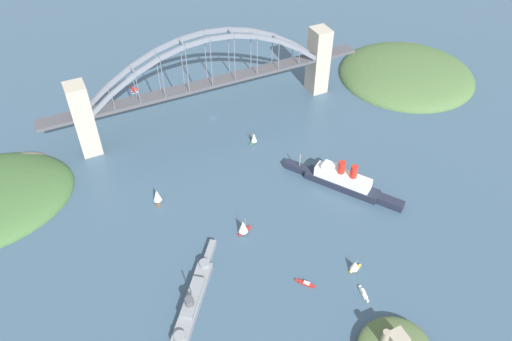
{
  "coord_description": "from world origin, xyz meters",
  "views": [
    {
      "loc": [
        105.56,
        299.75,
        227.23
      ],
      "look_at": [
        0.0,
        79.09,
        8.0
      ],
      "focal_mm": 34.65,
      "sensor_mm": 36.0,
      "label": 1
    }
  ],
  "objects_px": {
    "small_boat_1": "(254,138)",
    "small_boat_3": "(243,227)",
    "small_boat_2": "(363,293)",
    "ocean_liner": "(343,181)",
    "small_boat_4": "(157,195)",
    "harbor_arch_bridge": "(210,84)",
    "seaplane_taxiing_near_bridge": "(134,90)",
    "small_boat_0": "(306,283)",
    "small_boat_5": "(355,266)",
    "naval_cruiser": "(193,301)"
  },
  "relations": [
    {
      "from": "small_boat_1",
      "to": "small_boat_3",
      "type": "relative_size",
      "value": 0.83
    },
    {
      "from": "small_boat_2",
      "to": "small_boat_3",
      "type": "relative_size",
      "value": 0.94
    },
    {
      "from": "ocean_liner",
      "to": "small_boat_4",
      "type": "xyz_separation_m",
      "value": [
        114.22,
        -40.01,
        -0.6
      ]
    },
    {
      "from": "small_boat_3",
      "to": "small_boat_4",
      "type": "bearing_deg",
      "value": -51.05
    },
    {
      "from": "ocean_liner",
      "to": "small_boat_2",
      "type": "height_order",
      "value": "ocean_liner"
    },
    {
      "from": "harbor_arch_bridge",
      "to": "seaplane_taxiing_near_bridge",
      "type": "bearing_deg",
      "value": -53.58
    },
    {
      "from": "ocean_liner",
      "to": "small_boat_3",
      "type": "distance_m",
      "value": 75.96
    },
    {
      "from": "harbor_arch_bridge",
      "to": "small_boat_0",
      "type": "height_order",
      "value": "harbor_arch_bridge"
    },
    {
      "from": "harbor_arch_bridge",
      "to": "small_boat_1",
      "type": "xyz_separation_m",
      "value": [
        -15.77,
        42.54,
        -25.9
      ]
    },
    {
      "from": "small_boat_5",
      "to": "small_boat_1",
      "type": "bearing_deg",
      "value": -89.27
    },
    {
      "from": "naval_cruiser",
      "to": "harbor_arch_bridge",
      "type": "bearing_deg",
      "value": -115.27
    },
    {
      "from": "small_boat_4",
      "to": "small_boat_3",
      "type": "bearing_deg",
      "value": 128.95
    },
    {
      "from": "seaplane_taxiing_near_bridge",
      "to": "harbor_arch_bridge",
      "type": "bearing_deg",
      "value": 126.42
    },
    {
      "from": "naval_cruiser",
      "to": "small_boat_4",
      "type": "distance_m",
      "value": 82.4
    },
    {
      "from": "small_boat_0",
      "to": "small_boat_2",
      "type": "height_order",
      "value": "small_boat_2"
    },
    {
      "from": "small_boat_1",
      "to": "small_boat_4",
      "type": "relative_size",
      "value": 0.82
    },
    {
      "from": "small_boat_2",
      "to": "small_boat_5",
      "type": "height_order",
      "value": "small_boat_5"
    },
    {
      "from": "small_boat_1",
      "to": "small_boat_3",
      "type": "height_order",
      "value": "small_boat_3"
    },
    {
      "from": "small_boat_4",
      "to": "ocean_liner",
      "type": "bearing_deg",
      "value": 160.7
    },
    {
      "from": "small_boat_2",
      "to": "naval_cruiser",
      "type": "bearing_deg",
      "value": -21.44
    },
    {
      "from": "ocean_liner",
      "to": "small_boat_1",
      "type": "xyz_separation_m",
      "value": [
        32.44,
        -68.04,
        -1.48
      ]
    },
    {
      "from": "ocean_liner",
      "to": "small_boat_2",
      "type": "xyz_separation_m",
      "value": [
        35.24,
        75.55,
        -4.98
      ]
    },
    {
      "from": "ocean_liner",
      "to": "small_boat_1",
      "type": "relative_size",
      "value": 7.85
    },
    {
      "from": "small_boat_3",
      "to": "small_boat_5",
      "type": "bearing_deg",
      "value": 130.62
    },
    {
      "from": "naval_cruiser",
      "to": "small_boat_5",
      "type": "bearing_deg",
      "value": 168.72
    },
    {
      "from": "naval_cruiser",
      "to": "seaplane_taxiing_near_bridge",
      "type": "bearing_deg",
      "value": -97.01
    },
    {
      "from": "seaplane_taxiing_near_bridge",
      "to": "small_boat_2",
      "type": "distance_m",
      "value": 254.94
    },
    {
      "from": "small_boat_2",
      "to": "harbor_arch_bridge",
      "type": "bearing_deg",
      "value": -86.01
    },
    {
      "from": "harbor_arch_bridge",
      "to": "small_boat_5",
      "type": "relative_size",
      "value": 27.95
    },
    {
      "from": "ocean_liner",
      "to": "small_boat_3",
      "type": "xyz_separation_m",
      "value": [
        75.55,
        7.82,
        -0.69
      ]
    },
    {
      "from": "small_boat_4",
      "to": "small_boat_5",
      "type": "distance_m",
      "value": 130.22
    },
    {
      "from": "seaplane_taxiing_near_bridge",
      "to": "small_boat_5",
      "type": "bearing_deg",
      "value": 105.19
    },
    {
      "from": "small_boat_0",
      "to": "small_boat_2",
      "type": "bearing_deg",
      "value": 142.68
    },
    {
      "from": "ocean_liner",
      "to": "seaplane_taxiing_near_bridge",
      "type": "height_order",
      "value": "ocean_liner"
    },
    {
      "from": "small_boat_0",
      "to": "naval_cruiser",
      "type": "bearing_deg",
      "value": -13.47
    },
    {
      "from": "small_boat_2",
      "to": "small_boat_5",
      "type": "distance_m",
      "value": 16.45
    },
    {
      "from": "small_boat_1",
      "to": "small_boat_5",
      "type": "xyz_separation_m",
      "value": [
        -1.64,
        128.03,
        -0.51
      ]
    },
    {
      "from": "ocean_liner",
      "to": "small_boat_3",
      "type": "bearing_deg",
      "value": 5.91
    },
    {
      "from": "small_boat_5",
      "to": "naval_cruiser",
      "type": "bearing_deg",
      "value": -11.28
    },
    {
      "from": "seaplane_taxiing_near_bridge",
      "to": "small_boat_4",
      "type": "height_order",
      "value": "small_boat_4"
    },
    {
      "from": "harbor_arch_bridge",
      "to": "small_boat_4",
      "type": "relative_size",
      "value": 21.95
    },
    {
      "from": "ocean_liner",
      "to": "seaplane_taxiing_near_bridge",
      "type": "distance_m",
      "value": 196.49
    },
    {
      "from": "small_boat_2",
      "to": "small_boat_5",
      "type": "xyz_separation_m",
      "value": [
        -4.43,
        -15.56,
        2.99
      ]
    },
    {
      "from": "ocean_liner",
      "to": "small_boat_4",
      "type": "relative_size",
      "value": 6.43
    },
    {
      "from": "naval_cruiser",
      "to": "small_boat_1",
      "type": "distance_m",
      "value": 140.93
    },
    {
      "from": "ocean_liner",
      "to": "small_boat_2",
      "type": "distance_m",
      "value": 83.51
    },
    {
      "from": "small_boat_4",
      "to": "small_boat_0",
      "type": "bearing_deg",
      "value": 119.24
    },
    {
      "from": "naval_cruiser",
      "to": "small_boat_2",
      "type": "xyz_separation_m",
      "value": [
        -85.07,
        33.41,
        -2.16
      ]
    },
    {
      "from": "small_boat_0",
      "to": "small_boat_5",
      "type": "relative_size",
      "value": 1.1
    },
    {
      "from": "seaplane_taxiing_near_bridge",
      "to": "small_boat_5",
      "type": "distance_m",
      "value": 240.95
    }
  ]
}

